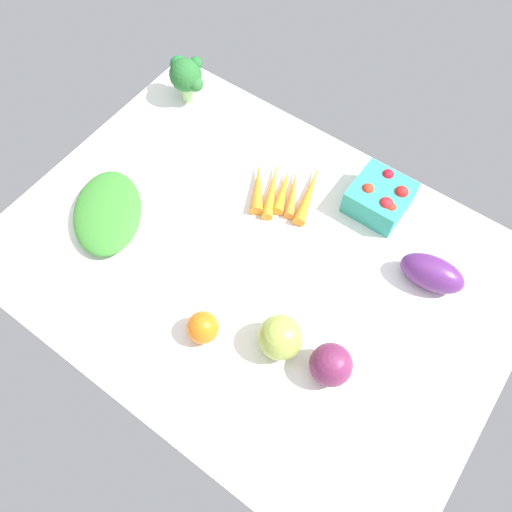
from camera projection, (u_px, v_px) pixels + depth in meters
The scene contains 9 objects.
tablecloth at pixel (256, 263), 107.61cm from camera, with size 104.00×76.00×2.00cm, color white.
heirloom_tomato_orange at pixel (203, 328), 96.31cm from camera, with size 6.23×6.23×6.23cm, color orange.
leafy_greens_clump at pixel (108, 212), 110.01cm from camera, with size 21.78×14.46×4.29cm, color #3B8631.
broccoli_head at pixel (186, 75), 122.93cm from camera, with size 10.07×8.44×11.40cm.
berry_basket at pixel (380, 197), 110.20cm from camera, with size 11.92×11.92×7.66cm.
heirloom_tomato_green at pixel (280, 337), 94.20cm from camera, with size 8.49×8.49×8.49cm, color #9CAF48.
carrot_bunch at pixel (283, 189), 113.88cm from camera, with size 18.36×19.96×2.99cm.
eggplant at pixel (432, 273), 101.50cm from camera, with size 12.95×6.83×6.83cm, color #5D2871.
red_onion_near_basket at pixel (331, 365), 92.01cm from camera, with size 7.90×7.90×7.90cm, color #6F254D.
Camera 1 is at (-29.74, 41.17, 95.88)cm, focal length 36.18 mm.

